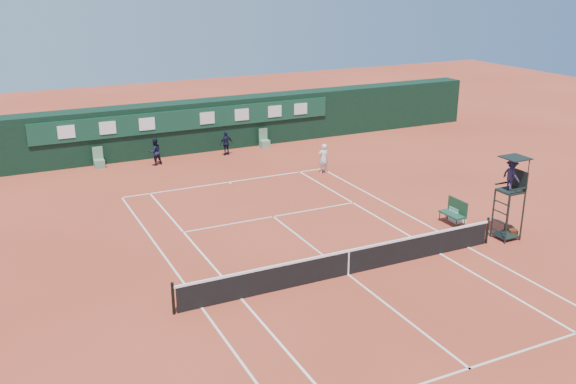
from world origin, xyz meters
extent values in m
plane|color=#B5422A|center=(0.00, 0.00, 0.00)|extent=(90.00, 90.00, 0.00)
cube|color=white|center=(0.00, 11.88, 0.01)|extent=(11.05, 0.08, 0.01)
cube|color=white|center=(5.49, 0.00, 0.01)|extent=(0.08, 23.85, 0.01)
cube|color=silver|center=(-5.49, 0.00, 0.01)|extent=(0.08, 23.85, 0.01)
cube|color=white|center=(4.12, 0.00, 0.01)|extent=(0.08, 23.85, 0.01)
cube|color=white|center=(-4.12, 0.00, 0.01)|extent=(0.08, 23.85, 0.01)
cube|color=silver|center=(0.00, 6.40, 0.01)|extent=(8.31, 0.08, 0.01)
cube|color=silver|center=(0.00, -6.40, 0.01)|extent=(8.31, 0.08, 0.01)
cube|color=silver|center=(0.00, 0.00, 0.01)|extent=(0.08, 12.88, 0.01)
cube|color=silver|center=(0.00, 11.73, 0.01)|extent=(0.08, 0.30, 0.01)
cube|color=black|center=(0.00, 0.00, 0.45)|extent=(12.60, 0.04, 0.90)
cube|color=white|center=(0.00, 0.00, 0.93)|extent=(12.80, 0.06, 0.08)
cube|color=white|center=(0.00, 0.00, 0.46)|extent=(0.06, 0.05, 0.92)
cylinder|color=black|center=(6.40, 0.00, 0.55)|extent=(0.10, 0.10, 1.10)
cylinder|color=black|center=(-6.40, 0.00, 0.55)|extent=(0.10, 0.10, 1.10)
cube|color=black|center=(0.00, 18.75, 1.50)|extent=(40.00, 1.50, 3.00)
cube|color=#103B28|center=(0.00, 17.94, 2.10)|extent=(18.00, 0.10, 1.20)
cube|color=white|center=(-7.00, 17.87, 2.10)|extent=(0.90, 0.04, 0.70)
cube|color=silver|center=(-4.80, 17.87, 2.10)|extent=(0.90, 0.04, 0.70)
cube|color=white|center=(-2.60, 17.87, 2.10)|extent=(0.90, 0.04, 0.70)
cube|color=silver|center=(1.00, 17.87, 2.10)|extent=(0.90, 0.04, 0.70)
cube|color=silver|center=(3.20, 17.87, 2.10)|extent=(0.90, 0.04, 0.70)
cube|color=silver|center=(5.40, 17.87, 2.10)|extent=(0.90, 0.04, 0.70)
cube|color=silver|center=(7.20, 17.87, 2.10)|extent=(0.90, 0.04, 0.70)
cube|color=#578564|center=(-5.50, 17.45, 0.23)|extent=(0.55, 0.50, 0.46)
cube|color=#5C8C63|center=(-5.50, 17.67, 0.80)|extent=(0.55, 0.06, 0.70)
cube|color=#62956A|center=(4.50, 17.45, 0.23)|extent=(0.55, 0.50, 0.46)
cube|color=#527E5E|center=(4.50, 17.67, 0.80)|extent=(0.55, 0.06, 0.70)
cylinder|color=black|center=(7.05, -0.35, 1.00)|extent=(0.07, 0.07, 2.00)
cylinder|color=black|center=(7.05, 0.45, 1.00)|extent=(0.07, 0.07, 2.00)
cylinder|color=black|center=(7.85, -0.35, 1.00)|extent=(0.07, 0.07, 2.00)
cylinder|color=black|center=(7.85, 0.45, 1.00)|extent=(0.07, 0.07, 2.00)
cube|color=black|center=(7.45, 0.05, 2.04)|extent=(0.85, 0.85, 0.08)
cube|color=black|center=(7.85, 0.05, 2.45)|extent=(0.06, 0.85, 0.80)
cube|color=black|center=(7.45, -0.37, 2.25)|extent=(0.85, 0.05, 0.06)
cube|color=black|center=(7.45, 0.47, 2.25)|extent=(0.85, 0.05, 0.06)
cylinder|color=black|center=(7.85, -0.35, 2.90)|extent=(0.04, 0.04, 1.00)
cylinder|color=black|center=(7.85, 0.45, 2.90)|extent=(0.04, 0.04, 1.00)
cube|color=black|center=(7.50, 0.05, 3.40)|extent=(0.95, 0.95, 0.04)
cube|color=black|center=(7.45, 0.05, 0.15)|extent=(0.80, 0.80, 0.05)
cube|color=black|center=(7.05, 0.05, 0.40)|extent=(0.04, 0.80, 0.04)
cube|color=black|center=(7.05, 0.05, 0.80)|extent=(0.04, 0.80, 0.04)
cube|color=black|center=(7.05, 0.05, 1.20)|extent=(0.04, 0.80, 0.04)
cube|color=black|center=(7.05, 0.05, 1.60)|extent=(0.04, 0.80, 0.04)
imported|color=#1D1A35|center=(7.40, 0.05, 2.72)|extent=(0.47, 0.82, 1.28)
cube|color=#19402D|center=(6.52, 2.23, 0.45)|extent=(0.55, 1.20, 0.08)
cube|color=#183D24|center=(6.77, 2.23, 0.80)|extent=(0.06, 1.20, 0.60)
cylinder|color=black|center=(6.30, 1.68, 0.20)|extent=(0.04, 0.04, 0.41)
cylinder|color=black|center=(6.74, 1.68, 0.20)|extent=(0.04, 0.04, 0.41)
cylinder|color=black|center=(6.30, 2.78, 0.20)|extent=(0.04, 0.04, 0.41)
cylinder|color=black|center=(6.74, 2.78, 0.20)|extent=(0.04, 0.04, 0.41)
cube|color=black|center=(8.01, 0.31, 0.13)|extent=(0.56, 0.78, 0.27)
cube|color=white|center=(6.97, 2.40, 0.30)|extent=(0.55, 0.55, 0.60)
cube|color=#558262|center=(6.97, 2.40, 0.62)|extent=(0.57, 0.57, 0.05)
sphere|color=#CCD130|center=(-0.04, 10.33, 0.04)|extent=(0.07, 0.07, 0.07)
imported|color=silver|center=(5.15, 11.15, 0.81)|extent=(0.63, 0.44, 1.63)
imported|color=black|center=(-2.55, 16.66, 0.77)|extent=(0.87, 0.75, 1.54)
imported|color=black|center=(1.76, 16.85, 0.71)|extent=(0.88, 0.48, 1.42)
camera|label=1|loc=(-11.00, -17.70, 10.22)|focal=40.00mm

